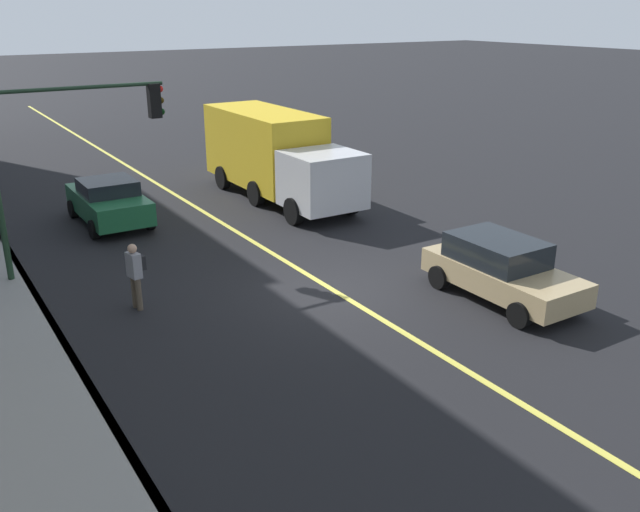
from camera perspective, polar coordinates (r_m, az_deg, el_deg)
The scene contains 8 objects.
ground at distance 17.15m, azimuth 1.09°, elevation -2.88°, with size 200.00×200.00×0.00m, color black.
curb_edge at distance 14.91m, azimuth -20.35°, elevation -7.63°, with size 80.00×0.16×0.15m, color slate.
lane_stripe_center at distance 17.14m, azimuth 1.09°, elevation -2.86°, with size 80.00×0.16×0.01m, color #D8CC4C.
car_green at distance 23.27m, azimuth -17.33°, elevation 4.42°, with size 4.05×1.98×1.49m.
car_tan at distance 17.00m, azimuth 14.96°, elevation -1.00°, with size 4.03×1.90×1.49m.
truck_yellow at distance 25.17m, azimuth -3.76°, elevation 8.55°, with size 8.06×2.51×3.12m.
pedestrian_with_backpack at distance 16.35m, azimuth -15.25°, elevation -1.26°, with size 0.42×0.41×1.62m.
traffic_light_mast at distance 18.57m, azimuth -20.45°, elevation 9.14°, with size 0.28×4.51×5.12m.
Camera 1 is at (-13.17, 8.69, 6.71)m, focal length 38.10 mm.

